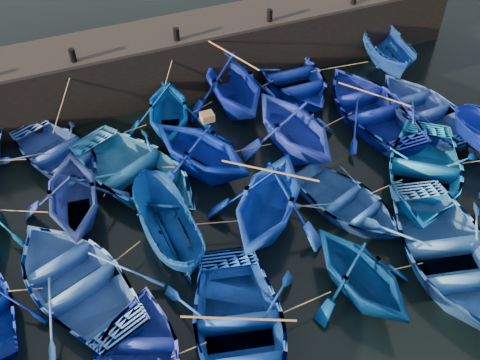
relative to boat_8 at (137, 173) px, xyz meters
name	(u,v)px	position (x,y,z in m)	size (l,w,h in m)	color
ground	(280,263)	(3.12, -5.00, -0.59)	(120.00, 120.00, 0.00)	black
quay_wall	(173,59)	(3.12, 5.50, 0.66)	(26.00, 2.50, 2.50)	black
quay_top	(170,31)	(3.12, 5.50, 1.97)	(26.00, 2.50, 0.12)	black
bollard_1	(73,55)	(-0.88, 4.60, 2.28)	(0.24, 0.24, 0.50)	black
bollard_2	(176,34)	(3.12, 4.60, 2.28)	(0.24, 0.24, 0.50)	black
bollard_3	(270,15)	(7.12, 4.60, 2.28)	(0.24, 0.24, 0.50)	black
boat_1	(59,154)	(-2.33, 2.19, -0.11)	(3.29, 4.60, 0.95)	#26469A
boat_2	(168,109)	(1.95, 2.53, 0.44)	(3.37, 3.91, 2.06)	#004298
boat_3	(233,82)	(4.79, 2.97, 0.64)	(4.03, 4.67, 2.46)	#081991
boat_4	(292,76)	(7.70, 3.36, -0.04)	(3.79, 5.30, 1.10)	#0F28A5
boat_5	(386,52)	(12.21, 3.08, 0.26)	(1.67, 4.42, 1.71)	navy
boat_7	(73,193)	(-2.19, -0.64, 0.48)	(3.51, 4.08, 2.15)	navy
boat_8	(137,173)	(0.00, 0.00, 0.00)	(4.07, 5.69, 1.18)	#206BAF
boat_9	(201,148)	(2.31, -0.19, 0.53)	(3.68, 4.27, 2.25)	#041F9C
boat_10	(294,124)	(5.87, -0.34, 0.60)	(3.89, 4.51, 2.37)	#1B32C2
boat_11	(371,107)	(9.58, 0.14, -0.01)	(4.01, 5.61, 1.16)	navy
boat_12	(423,108)	(11.51, -0.66, -0.08)	(3.55, 4.97, 1.03)	#254899
boat_14	(75,278)	(-2.76, -3.55, -0.04)	(3.80, 5.31, 1.10)	blue
boat_15	(167,228)	(0.21, -2.96, 0.20)	(1.54, 4.10, 1.58)	navy
boat_16	(268,199)	(3.41, -3.38, 0.59)	(3.88, 4.50, 2.37)	blue
boat_17	(348,203)	(6.08, -3.93, -0.15)	(3.00, 4.20, 0.87)	#20519F
boat_18	(424,172)	(9.20, -3.79, -0.02)	(3.93, 5.49, 1.14)	blue
boat_22	(238,330)	(0.93, -6.91, -0.04)	(3.81, 5.32, 1.10)	#0B3894
boat_23	(361,272)	(4.69, -6.80, 0.39)	(3.22, 3.74, 1.97)	navy
boat_24	(448,253)	(7.68, -6.97, 0.01)	(4.16, 5.82, 1.21)	blue
wooden_crate	(207,117)	(2.61, -0.19, 1.80)	(0.43, 0.39, 0.27)	brown
mooring_ropes	(224,144)	(3.23, -0.03, 0.28)	(18.11, 11.57, 2.10)	tan
loose_oars	(283,143)	(4.68, -1.80, 1.21)	(10.91, 11.96, 1.41)	#99724C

